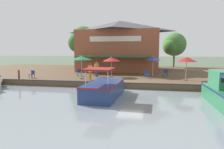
# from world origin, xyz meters

# --- Properties ---
(ground_plane) EXTENTS (220.00, 220.00, 0.00)m
(ground_plane) POSITION_xyz_m (0.00, 0.00, 0.00)
(ground_plane) COLOR #4C5B47
(quay_deck) EXTENTS (22.00, 56.00, 0.60)m
(quay_deck) POSITION_xyz_m (-11.00, 0.00, 0.30)
(quay_deck) COLOR brown
(quay_deck) RESTS_ON ground
(quay_edge_fender) EXTENTS (0.20, 50.40, 0.10)m
(quay_edge_fender) POSITION_xyz_m (-0.10, 0.00, 0.65)
(quay_edge_fender) COLOR #2D2D33
(quay_edge_fender) RESTS_ON quay_deck
(waterfront_restaurant) EXTENTS (11.74, 12.24, 7.72)m
(waterfront_restaurant) POSITION_xyz_m (-13.31, -2.89, 4.52)
(waterfront_restaurant) COLOR brown
(waterfront_restaurant) RESTS_ON quay_deck
(patio_umbrella_mid_patio_left) EXTENTS (2.23, 2.23, 2.52)m
(patio_umbrella_mid_patio_left) POSITION_xyz_m (-2.22, -5.48, 2.87)
(patio_umbrella_mid_patio_left) COLOR #B7B7B7
(patio_umbrella_mid_patio_left) RESTS_ON quay_deck
(patio_umbrella_mid_patio_right) EXTENTS (1.76, 1.76, 2.43)m
(patio_umbrella_mid_patio_right) POSITION_xyz_m (-5.18, 2.14, 2.77)
(patio_umbrella_mid_patio_right) COLOR #B7B7B7
(patio_umbrella_mid_patio_right) RESTS_ON quay_deck
(patio_umbrella_near_quay_edge) EXTENTS (2.08, 2.08, 2.35)m
(patio_umbrella_near_quay_edge) POSITION_xyz_m (-4.42, -2.61, 2.67)
(patio_umbrella_near_quay_edge) COLOR #B7B7B7
(patio_umbrella_near_quay_edge) RESTS_ON quay_deck
(patio_umbrella_back_row) EXTENTS (2.02, 2.02, 2.47)m
(patio_umbrella_back_row) POSITION_xyz_m (-3.20, 5.47, 2.78)
(patio_umbrella_back_row) COLOR #B7B7B7
(patio_umbrella_back_row) RESTS_ON quay_deck
(cafe_chair_mid_patio) EXTENTS (0.59, 0.59, 0.85)m
(cafe_chair_mid_patio) POSITION_xyz_m (-4.45, -6.54, 1.08)
(cafe_chair_mid_patio) COLOR navy
(cafe_chair_mid_patio) RESTS_ON quay_deck
(cafe_chair_under_first_umbrella) EXTENTS (0.52, 0.52, 0.85)m
(cafe_chair_under_first_umbrella) POSITION_xyz_m (-4.25, 1.49, 1.08)
(cafe_chair_under_first_umbrella) COLOR navy
(cafe_chair_under_first_umbrella) RESTS_ON quay_deck
(cafe_chair_far_corner_seat) EXTENTS (0.48, 0.48, 0.85)m
(cafe_chair_far_corner_seat) POSITION_xyz_m (-1.82, -11.14, 1.08)
(cafe_chair_far_corner_seat) COLOR navy
(cafe_chair_far_corner_seat) RESTS_ON quay_deck
(cafe_chair_beside_entrance) EXTENTS (0.54, 0.54, 0.85)m
(cafe_chair_beside_entrance) POSITION_xyz_m (-5.87, 3.63, 1.08)
(cafe_chair_beside_entrance) COLOR navy
(cafe_chair_beside_entrance) RESTS_ON quay_deck
(person_near_entrance) EXTENTS (0.51, 0.51, 1.79)m
(person_near_entrance) POSITION_xyz_m (-1.50, -4.30, 1.73)
(person_near_entrance) COLOR orange
(person_near_entrance) RESTS_ON quay_deck
(person_mid_patio) EXTENTS (0.50, 0.50, 1.77)m
(person_mid_patio) POSITION_xyz_m (-4.17, -4.32, 1.72)
(person_mid_patio) COLOR #2D5193
(person_mid_patio) RESTS_ON quay_deck
(motorboat_mid_row) EXTENTS (6.04, 2.52, 2.35)m
(motorboat_mid_row) POSITION_xyz_m (3.09, -1.67, 0.73)
(motorboat_mid_row) COLOR navy
(motorboat_mid_row) RESTS_ON river_water
(mooring_post) EXTENTS (0.22, 0.22, 1.03)m
(mooring_post) POSITION_xyz_m (-0.35, -11.75, 1.12)
(mooring_post) COLOR #473323
(mooring_post) RESTS_ON quay_deck
(tree_behind_restaurant) EXTENTS (4.44, 4.23, 6.30)m
(tree_behind_restaurant) POSITION_xyz_m (-19.70, 6.03, 4.68)
(tree_behind_restaurant) COLOR brown
(tree_behind_restaurant) RESTS_ON quay_deck
(tree_upstream_bank) EXTENTS (5.27, 5.02, 7.47)m
(tree_upstream_bank) POSITION_xyz_m (-16.90, -10.37, 5.43)
(tree_upstream_bank) COLOR brown
(tree_upstream_bank) RESTS_ON quay_deck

